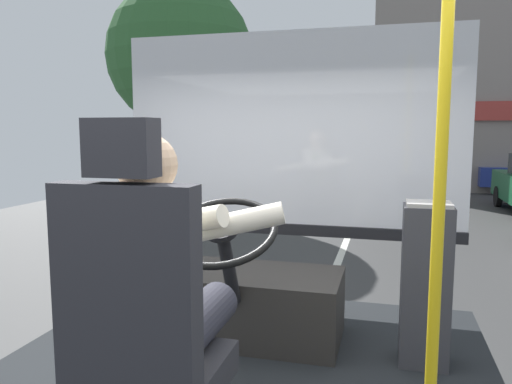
{
  "coord_description": "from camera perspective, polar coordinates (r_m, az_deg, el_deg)",
  "views": [
    {
      "loc": [
        0.71,
        -1.95,
        2.05
      ],
      "look_at": [
        -0.08,
        0.98,
        1.66
      ],
      "focal_mm": 34.78,
      "sensor_mm": 36.0,
      "label": 1
    }
  ],
  "objects": [
    {
      "name": "steering_console",
      "position": [
        3.03,
        -0.98,
        -12.39
      ],
      "size": [
        1.1,
        1.03,
        0.89
      ],
      "color": "#282623",
      "rests_on": "bus_floor"
    },
    {
      "name": "handrail_pole",
      "position": [
        1.88,
        20.33,
        -0.92
      ],
      "size": [
        0.04,
        0.04,
        1.99
      ],
      "color": "gold",
      "rests_on": "bus_floor"
    },
    {
      "name": "bus_driver",
      "position": [
        1.85,
        -11.11,
        -9.67
      ],
      "size": [
        0.83,
        0.61,
        0.81
      ],
      "color": "#282833",
      "rests_on": "driver_seat"
    },
    {
      "name": "driver_seat",
      "position": [
        1.8,
        -12.85,
        -16.22
      ],
      "size": [
        0.48,
        0.48,
        1.28
      ],
      "color": "black",
      "rests_on": "bus_floor"
    },
    {
      "name": "ground",
      "position": [
        10.98,
        11.05,
        -3.85
      ],
      "size": [
        18.0,
        44.0,
        0.06
      ],
      "color": "#363636"
    },
    {
      "name": "fare_box",
      "position": [
        2.8,
        18.9,
        -10.01
      ],
      "size": [
        0.25,
        0.22,
        0.87
      ],
      "color": "#333338",
      "rests_on": "bus_floor"
    },
    {
      "name": "parked_car_blue",
      "position": [
        19.2,
        26.36,
        2.35
      ],
      "size": [
        1.99,
        3.95,
        1.33
      ],
      "color": "navy",
      "rests_on": "ground"
    },
    {
      "name": "street_tree",
      "position": [
        11.98,
        -8.7,
        15.21
      ],
      "size": [
        3.35,
        3.35,
        5.43
      ],
      "color": "#4C3828",
      "rests_on": "ground"
    },
    {
      "name": "windshield_panel",
      "position": [
        3.65,
        3.78,
        4.05
      ],
      "size": [
        2.5,
        0.08,
        1.48
      ],
      "color": "silver"
    },
    {
      "name": "parked_car_white",
      "position": [
        24.36,
        23.48,
        3.47
      ],
      "size": [
        1.96,
        3.94,
        1.42
      ],
      "color": "silver",
      "rests_on": "ground"
    }
  ]
}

